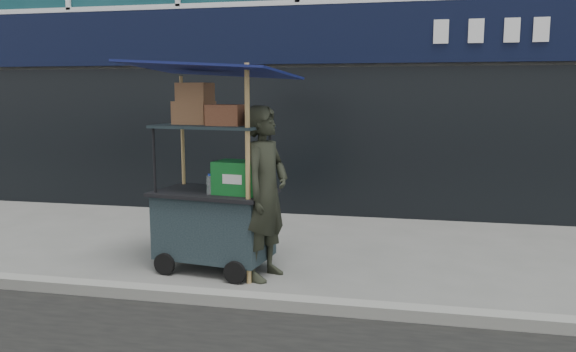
# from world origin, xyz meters

# --- Properties ---
(ground) EXTENTS (80.00, 80.00, 0.00)m
(ground) POSITION_xyz_m (0.00, 0.00, 0.00)
(ground) COLOR #61625D
(ground) RESTS_ON ground
(curb) EXTENTS (80.00, 0.18, 0.12)m
(curb) POSITION_xyz_m (0.00, -0.20, 0.06)
(curb) COLOR gray
(curb) RESTS_ON ground
(vendor_cart) EXTENTS (1.89, 1.46, 2.35)m
(vendor_cart) POSITION_xyz_m (-0.34, 0.81, 0.82)
(vendor_cart) COLOR black
(vendor_cart) RESTS_ON ground
(vendor_man) EXTENTS (0.61, 0.78, 1.87)m
(vendor_man) POSITION_xyz_m (0.28, 0.66, 0.93)
(vendor_man) COLOR black
(vendor_man) RESTS_ON ground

